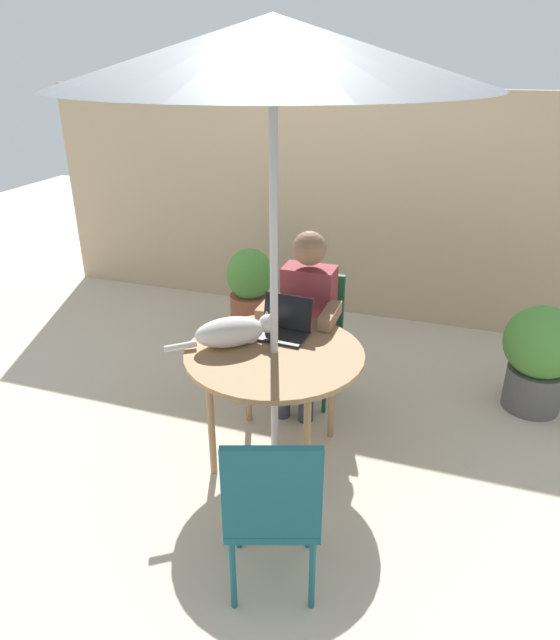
{
  "coord_description": "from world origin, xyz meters",
  "views": [
    {
      "loc": [
        0.94,
        -2.67,
        2.22
      ],
      "look_at": [
        0.0,
        0.1,
        0.86
      ],
      "focal_mm": 32.06,
      "sensor_mm": 36.0,
      "label": 1
    }
  ],
  "objects": [
    {
      "name": "ground_plane",
      "position": [
        0.0,
        0.0,
        0.0
      ],
      "size": [
        14.0,
        14.0,
        0.0
      ],
      "primitive_type": "plane",
      "color": "beige"
    },
    {
      "name": "fence_back",
      "position": [
        0.0,
        2.26,
        0.99
      ],
      "size": [
        5.97,
        0.08,
        1.98
      ],
      "primitive_type": "cube",
      "color": "tan",
      "rests_on": "ground"
    },
    {
      "name": "patio_table",
      "position": [
        0.0,
        0.0,
        0.65
      ],
      "size": [
        1.02,
        1.02,
        0.71
      ],
      "color": "#9E754C",
      "rests_on": "ground"
    },
    {
      "name": "patio_umbrella",
      "position": [
        0.0,
        0.0,
        2.23
      ],
      "size": [
        2.05,
        2.05,
        2.39
      ],
      "color": "#B7B7BC",
      "rests_on": "ground"
    },
    {
      "name": "chair_occupied",
      "position": [
        0.0,
        0.78,
        0.51
      ],
      "size": [
        0.4,
        0.4,
        0.87
      ],
      "color": "#194C2D",
      "rests_on": "ground"
    },
    {
      "name": "chair_empty",
      "position": [
        0.32,
        -0.94,
        0.51
      ],
      "size": [
        0.51,
        0.51,
        0.87
      ],
      "color": "#1E606B",
      "rests_on": "ground"
    },
    {
      "name": "person_seated",
      "position": [
        0.0,
        0.63,
        0.68
      ],
      "size": [
        0.48,
        0.48,
        1.21
      ],
      "color": "maroon",
      "rests_on": "ground"
    },
    {
      "name": "laptop",
      "position": [
        -0.02,
        0.24,
        0.77
      ],
      "size": [
        0.32,
        0.27,
        0.21
      ],
      "color": "black",
      "rests_on": "patio_table"
    },
    {
      "name": "cat",
      "position": [
        -0.24,
        0.0,
        0.79
      ],
      "size": [
        0.56,
        0.41,
        0.17
      ],
      "color": "silver",
      "rests_on": "patio_table"
    },
    {
      "name": "potted_plant_near_fence",
      "position": [
        1.51,
        1.05,
        0.41
      ],
      "size": [
        0.5,
        0.5,
        0.74
      ],
      "color": "#595654",
      "rests_on": "ground"
    },
    {
      "name": "potted_plant_by_chair",
      "position": [
        -0.74,
        1.51,
        0.4
      ],
      "size": [
        0.39,
        0.39,
        0.77
      ],
      "color": "#9E5138",
      "rests_on": "ground"
    }
  ]
}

